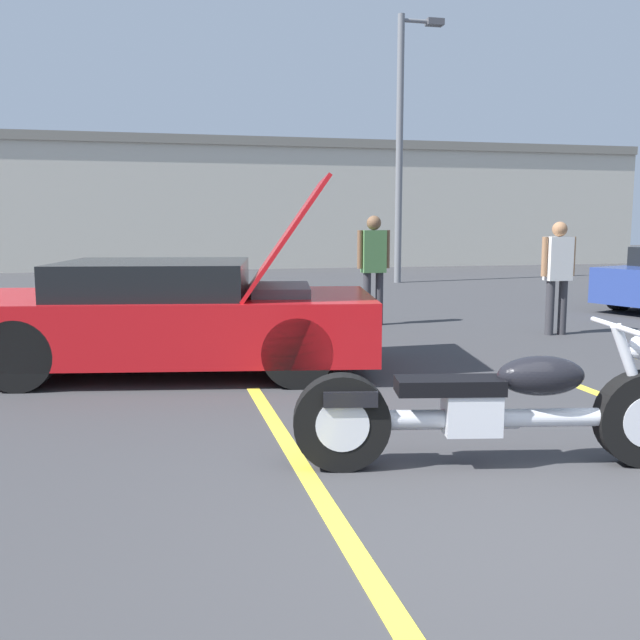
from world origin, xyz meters
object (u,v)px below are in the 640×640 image
at_px(light_pole, 403,137).
at_px(spectator_by_show_car, 374,260).
at_px(motorcycle, 493,409).
at_px(show_car_hood_open, 174,316).
at_px(spectator_near_motorcycle, 558,268).

xyz_separation_m(light_pole, spectator_by_show_car, (-3.10, -7.34, -2.77)).
bearing_deg(motorcycle, light_pole, 83.65).
bearing_deg(show_car_hood_open, light_pole, 68.59).
height_order(show_car_hood_open, spectator_near_motorcycle, show_car_hood_open).
xyz_separation_m(light_pole, show_car_hood_open, (-6.23, -10.14, -3.17)).
distance_m(light_pole, spectator_near_motorcycle, 9.33).
xyz_separation_m(spectator_near_motorcycle, spectator_by_show_car, (-2.25, 1.51, 0.06)).
relative_size(spectator_near_motorcycle, spectator_by_show_car, 0.95).
distance_m(motorcycle, spectator_by_show_car, 6.51).
height_order(motorcycle, spectator_by_show_car, spectator_by_show_car).
bearing_deg(light_pole, show_car_hood_open, -121.54).
distance_m(spectator_near_motorcycle, spectator_by_show_car, 2.70).
xyz_separation_m(light_pole, motorcycle, (-4.30, -13.71, -3.38)).
bearing_deg(spectator_by_show_car, spectator_near_motorcycle, -33.86).
bearing_deg(light_pole, spectator_near_motorcycle, -95.52).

